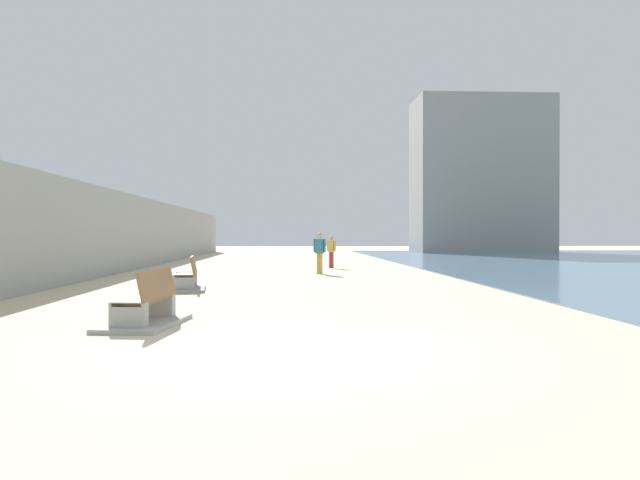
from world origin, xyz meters
TOP-DOWN VIEW (x-y plane):
  - ground_plane at (0.00, 18.00)m, footprint 120.00×120.00m
  - seawall at (-7.50, 18.00)m, footprint 0.80×64.00m
  - bench_near at (-2.61, 2.49)m, footprint 1.37×2.23m
  - bench_far at (-3.06, 9.37)m, footprint 1.34×2.22m
  - person_walking at (1.95, 20.87)m, footprint 0.42×0.38m
  - person_standing at (1.15, 16.47)m, footprint 0.50×0.29m
  - harbor_building at (17.38, 46.00)m, footprint 12.00×6.00m

SIDE VIEW (x-z plane):
  - ground_plane at x=0.00m, z-range 0.00..0.00m
  - bench_near at x=-2.61m, z-range -0.26..0.72m
  - bench_far at x=-3.06m, z-range -0.26..0.72m
  - person_walking at x=1.95m, z-range 0.12..1.68m
  - person_standing at x=1.15m, z-range 0.14..1.84m
  - seawall at x=-7.50m, z-range 0.00..3.42m
  - harbor_building at x=17.38m, z-range 0.00..13.98m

